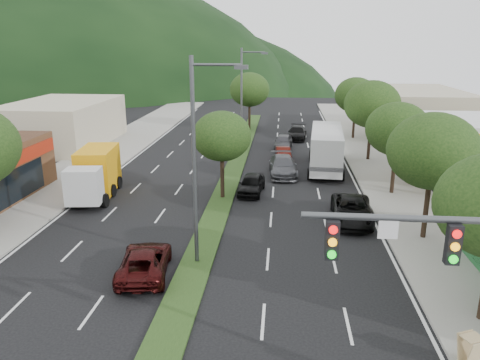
# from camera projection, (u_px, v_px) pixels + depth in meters

# --- Properties ---
(sidewalk_right) EXTENTS (5.00, 90.00, 0.15)m
(sidewalk_right) POSITION_uv_depth(u_px,v_px,m) (384.00, 175.00, 38.38)
(sidewalk_right) COLOR gray
(sidewalk_right) RESTS_ON ground
(sidewalk_left) EXTENTS (6.00, 90.00, 0.15)m
(sidewalk_left) POSITION_uv_depth(u_px,v_px,m) (85.00, 167.00, 40.61)
(sidewalk_left) COLOR gray
(sidewalk_left) RESTS_ON ground
(median) EXTENTS (1.60, 56.00, 0.12)m
(median) POSITION_uv_depth(u_px,v_px,m) (237.00, 162.00, 42.34)
(median) COLOR #1D3613
(median) RESTS_ON ground
(traffic_signal) EXTENTS (6.12, 0.40, 7.00)m
(traffic_signal) POSITION_uv_depth(u_px,v_px,m) (472.00, 281.00, 12.05)
(traffic_signal) COLOR #47494C
(traffic_signal) RESTS_ON ground
(bldg_left_far) EXTENTS (9.00, 14.00, 4.60)m
(bldg_left_far) POSITION_uv_depth(u_px,v_px,m) (62.00, 123.00, 49.09)
(bldg_left_far) COLOR beige
(bldg_left_far) RESTS_ON ground
(bldg_right_far) EXTENTS (10.00, 16.00, 5.20)m
(bldg_right_far) POSITION_uv_depth(u_px,v_px,m) (414.00, 112.00, 55.18)
(bldg_right_far) COLOR beige
(bldg_right_far) RESTS_ON ground
(tree_r_b) EXTENTS (4.80, 4.80, 6.94)m
(tree_r_b) POSITION_uv_depth(u_px,v_px,m) (433.00, 151.00, 24.60)
(tree_r_b) COLOR black
(tree_r_b) RESTS_ON sidewalk_right
(tree_r_c) EXTENTS (4.40, 4.40, 6.48)m
(tree_r_c) POSITION_uv_depth(u_px,v_px,m) (398.00, 129.00, 32.32)
(tree_r_c) COLOR black
(tree_r_c) RESTS_ON sidewalk_right
(tree_r_d) EXTENTS (5.00, 5.00, 7.17)m
(tree_r_d) POSITION_uv_depth(u_px,v_px,m) (372.00, 104.00, 41.74)
(tree_r_d) COLOR black
(tree_r_d) RESTS_ON sidewalk_right
(tree_r_e) EXTENTS (4.60, 4.60, 6.71)m
(tree_r_e) POSITION_uv_depth(u_px,v_px,m) (356.00, 95.00, 51.37)
(tree_r_e) COLOR black
(tree_r_e) RESTS_ON sidewalk_right
(tree_med_near) EXTENTS (4.00, 4.00, 6.02)m
(tree_med_near) POSITION_uv_depth(u_px,v_px,m) (222.00, 136.00, 31.55)
(tree_med_near) COLOR black
(tree_med_near) RESTS_ON median
(tree_med_far) EXTENTS (4.80, 4.80, 6.94)m
(tree_med_far) POSITION_uv_depth(u_px,v_px,m) (250.00, 90.00, 56.20)
(tree_med_far) COLOR black
(tree_med_far) RESTS_ON median
(streetlight_near) EXTENTS (2.60, 0.25, 10.00)m
(streetlight_near) POSITION_uv_depth(u_px,v_px,m) (198.00, 154.00, 21.66)
(streetlight_near) COLOR #47494C
(streetlight_near) RESTS_ON ground
(streetlight_mid) EXTENTS (2.60, 0.25, 10.00)m
(streetlight_mid) POSITION_uv_depth(u_px,v_px,m) (244.00, 95.00, 45.52)
(streetlight_mid) COLOR #47494C
(streetlight_mid) RESTS_ON ground
(suv_maroon) EXTENTS (2.79, 4.97, 1.31)m
(suv_maroon) POSITION_uv_depth(u_px,v_px,m) (145.00, 261.00, 21.97)
(suv_maroon) COLOR black
(suv_maroon) RESTS_ON ground
(car_queue_a) EXTENTS (2.02, 4.20, 1.39)m
(car_queue_a) POSITION_uv_depth(u_px,v_px,m) (252.00, 184.00, 33.76)
(car_queue_a) COLOR black
(car_queue_a) RESTS_ON ground
(car_queue_b) EXTENTS (2.53, 5.44, 1.54)m
(car_queue_b) POSITION_uv_depth(u_px,v_px,m) (283.00, 166.00, 38.31)
(car_queue_b) COLOR #4C4C51
(car_queue_b) RESTS_ON ground
(car_queue_c) EXTENTS (1.58, 3.73, 1.20)m
(car_queue_c) POSITION_uv_depth(u_px,v_px,m) (283.00, 154.00, 43.13)
(car_queue_c) COLOR #4B120C
(car_queue_c) RESTS_ON ground
(car_queue_d) EXTENTS (2.79, 5.40, 1.46)m
(car_queue_d) POSITION_uv_depth(u_px,v_px,m) (352.00, 210.00, 28.41)
(car_queue_d) COLOR black
(car_queue_d) RESTS_ON ground
(car_queue_e) EXTENTS (2.05, 4.31, 1.42)m
(car_queue_e) POSITION_uv_depth(u_px,v_px,m) (283.00, 142.00, 47.87)
(car_queue_e) COLOR #444348
(car_queue_e) RESTS_ON ground
(car_queue_f) EXTENTS (2.37, 5.00, 1.41)m
(car_queue_f) POSITION_uv_depth(u_px,v_px,m) (297.00, 133.00, 52.51)
(car_queue_f) COLOR black
(car_queue_f) RESTS_ON ground
(box_truck) EXTENTS (3.23, 6.87, 3.27)m
(box_truck) POSITION_uv_depth(u_px,v_px,m) (96.00, 175.00, 33.00)
(box_truck) COLOR silver
(box_truck) RESTS_ON ground
(motorhome) EXTENTS (3.44, 9.19, 3.46)m
(motorhome) POSITION_uv_depth(u_px,v_px,m) (326.00, 149.00, 39.66)
(motorhome) COLOR silver
(motorhome) RESTS_ON ground
(a_frame_sign) EXTENTS (0.90, 0.95, 1.47)m
(a_frame_sign) POSITION_uv_depth(u_px,v_px,m) (471.00, 348.00, 15.51)
(a_frame_sign) COLOR tan
(a_frame_sign) RESTS_ON sidewalk_right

